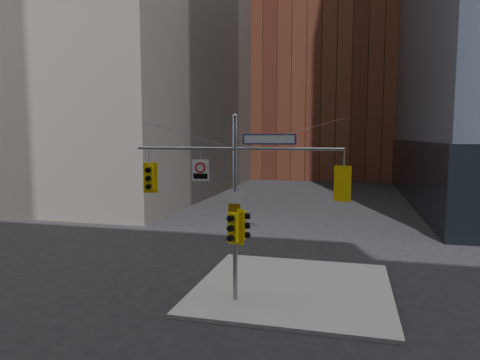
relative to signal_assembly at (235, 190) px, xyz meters
The scene contains 13 objects.
ground 4.85m from the signal_assembly, 90.00° to the right, with size 160.00×160.00×0.00m, color black.
sidewalk_corner 5.18m from the signal_assembly, 45.10° to the left, with size 8.00×8.00×0.15m, color gray.
brick_midrise 56.82m from the signal_assembly, 90.00° to the left, with size 26.00×20.00×28.00m, color brown.
signal_assembly is the anchor object (origin of this frame).
traffic_light_west_arm 3.57m from the signal_assembly, behind, with size 0.58×0.53×1.22m.
traffic_light_east_arm 4.01m from the signal_assembly, ahead, with size 0.60×0.55×1.27m.
traffic_light_pole_side 1.38m from the signal_assembly, ahead, with size 0.42×0.36×1.10m.
traffic_light_pole_front 1.40m from the signal_assembly, 89.63° to the right, with size 0.65×0.61×1.39m.
street_sign_blade 2.33m from the signal_assembly, ahead, with size 1.95×0.29×0.38m.
regulatory_sign_arm 1.57m from the signal_assembly, behind, with size 0.66×0.14×0.83m.
regulatory_sign_pole 0.48m from the signal_assembly, 90.00° to the right, with size 0.62×0.10×0.81m.
street_blade_ew 1.35m from the signal_assembly, ahead, with size 0.79×0.14×0.16m.
street_blade_ns 1.59m from the signal_assembly, 90.00° to the left, with size 0.09×0.67×0.13m.
Camera 1 is at (4.19, -13.52, 6.47)m, focal length 32.00 mm.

